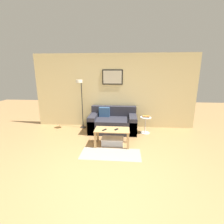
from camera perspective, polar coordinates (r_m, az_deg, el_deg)
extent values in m
plane|color=tan|center=(3.37, -3.28, -21.59)|extent=(16.00, 16.00, 0.00)
cube|color=beige|center=(5.72, 0.69, 7.25)|extent=(5.60, 0.06, 2.55)
cube|color=black|center=(5.64, 0.16, 12.18)|extent=(0.70, 0.02, 0.50)
cube|color=beige|center=(5.63, 0.15, 12.18)|extent=(0.63, 0.01, 0.43)
cube|color=#A39989|center=(4.09, -0.50, -14.51)|extent=(1.46, 0.63, 0.01)
cube|color=#2D2D38|center=(5.43, 0.32, -4.51)|extent=(1.55, 0.93, 0.45)
cube|color=#2D2D38|center=(5.67, 0.62, 0.45)|extent=(1.55, 0.20, 0.34)
cube|color=#2D2D38|center=(5.50, -6.50, -3.71)|extent=(0.24, 0.93, 0.57)
cube|color=#2D2D38|center=(5.40, 7.28, -4.06)|extent=(0.24, 0.93, 0.57)
cube|color=#335684|center=(5.54, -2.71, 0.00)|extent=(0.36, 0.14, 0.32)
cube|color=tan|center=(4.36, 0.03, -6.24)|extent=(0.93, 0.48, 0.02)
cube|color=tan|center=(4.32, -5.92, -9.80)|extent=(0.06, 0.06, 0.43)
cube|color=tan|center=(4.25, 5.63, -10.19)|extent=(0.06, 0.06, 0.43)
cube|color=tan|center=(4.68, -5.01, -7.80)|extent=(0.06, 0.06, 0.43)
cube|color=tan|center=(4.62, 5.57, -8.13)|extent=(0.06, 0.06, 0.43)
cube|color=#B2B2B7|center=(4.53, 0.20, -10.37)|extent=(0.57, 0.35, 0.17)
cube|color=silver|center=(4.49, 0.20, -9.27)|extent=(0.60, 0.38, 0.02)
cylinder|color=black|center=(5.95, -10.07, -5.25)|extent=(0.20, 0.20, 0.02)
cylinder|color=black|center=(5.72, -10.44, 2.71)|extent=(0.03, 0.03, 1.66)
cylinder|color=black|center=(5.50, -11.16, 10.95)|extent=(0.02, 0.25, 0.02)
cylinder|color=white|center=(5.39, -11.51, 10.55)|extent=(0.21, 0.21, 0.09)
cylinder|color=silver|center=(5.46, 11.50, -7.14)|extent=(0.30, 0.30, 0.01)
cylinder|color=silver|center=(5.37, 11.63, -4.56)|extent=(0.04, 0.04, 0.50)
cylinder|color=silver|center=(5.30, 11.77, -1.89)|extent=(0.36, 0.36, 0.02)
cube|color=#4C4C51|center=(5.31, 11.86, -1.64)|extent=(0.21, 0.16, 0.02)
cube|color=#D18438|center=(5.30, 11.91, -1.43)|extent=(0.23, 0.16, 0.02)
cube|color=black|center=(4.30, -2.68, -6.27)|extent=(0.11, 0.15, 0.02)
cube|color=black|center=(4.35, 1.55, -6.13)|extent=(0.13, 0.15, 0.01)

